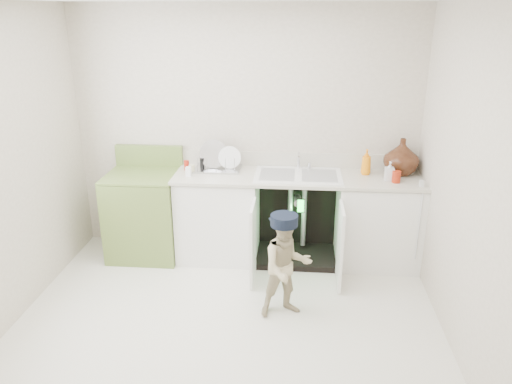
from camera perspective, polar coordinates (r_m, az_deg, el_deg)
ground at (r=4.26m, az=-3.31°, el=-14.72°), size 3.50×3.50×0.00m
room_shell at (r=3.69m, az=-3.70°, el=1.38°), size 6.00×5.50×1.26m
counter_run at (r=5.06m, az=5.15°, el=-2.60°), size 2.44×1.02×1.26m
avocado_stove at (r=5.27m, az=-12.53°, el=-2.36°), size 0.71×0.65×1.10m
repair_worker at (r=4.15m, az=3.51°, el=-8.36°), size 0.52×0.91×0.90m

